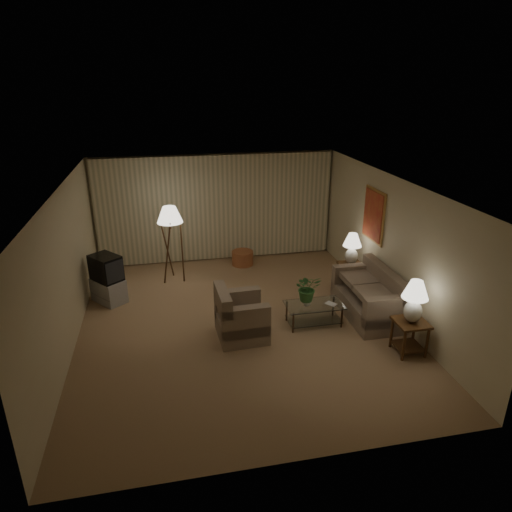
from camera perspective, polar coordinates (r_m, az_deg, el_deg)
The scene contains 16 objects.
ground at distance 8.91m, azimuth -1.95°, elevation -8.33°, with size 7.00×7.00×0.00m, color #A27F59.
room_shell at distance 9.60m, azimuth -3.50°, elevation 5.25°, with size 6.04×7.02×2.72m.
sofa at distance 9.24m, azimuth 13.78°, elevation -5.13°, with size 1.73×0.87×0.77m.
armchair at distance 8.31m, azimuth -1.81°, elevation -7.69°, with size 0.96×0.92×0.76m.
side_table_near at distance 8.26m, azimuth 18.69°, elevation -8.91°, with size 0.52×0.52×0.60m.
side_table_far at distance 10.32m, azimuth 11.67°, elevation -1.94°, with size 0.51×0.43×0.60m.
table_lamp_near at distance 7.97m, azimuth 19.23°, elevation -4.96°, with size 0.44×0.44×0.75m.
table_lamp_far at distance 10.09m, azimuth 11.93°, elevation 1.23°, with size 0.40×0.40×0.70m.
coffee_table at distance 8.81m, azimuth 7.27°, elevation -6.83°, with size 1.09×0.60×0.41m.
tv_cabinet at distance 10.08m, azimuth -17.92°, elevation -4.12°, with size 0.79×0.83×0.50m, color #ABACAE.
crt_tv at distance 9.88m, azimuth -18.26°, elevation -1.42°, with size 0.74×0.76×0.53m, color black.
floor_lamp at distance 10.50m, azimuth -10.51°, elevation 1.65°, with size 0.57×0.57×1.77m.
ottoman at distance 11.48m, azimuth -1.70°, elevation -0.23°, with size 0.53×0.53×0.35m, color #9E5435.
vase at distance 8.66m, azimuth 6.39°, elevation -5.64°, with size 0.16×0.16×0.17m, color white.
flowers at distance 8.51m, azimuth 6.49°, elevation -3.56°, with size 0.48×0.41×0.53m, color #356F31.
book at distance 8.73m, azimuth 9.09°, elevation -6.11°, with size 0.15×0.21×0.02m, color olive.
Camera 1 is at (-1.27, -7.62, 4.44)m, focal length 32.00 mm.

